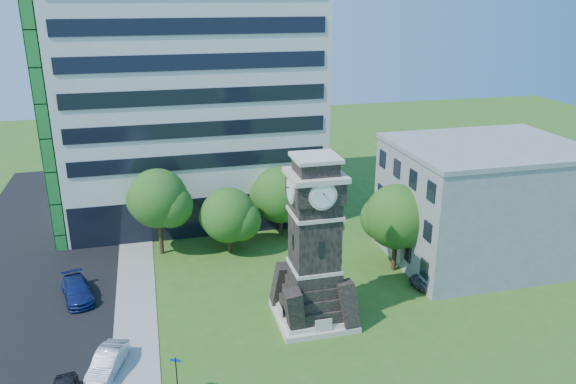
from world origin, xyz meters
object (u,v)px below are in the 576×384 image
object	(u,v)px
car_east_lot	(436,278)
park_bench	(328,323)
car_street_north	(77,290)
car_street_mid	(108,362)
street_sign	(176,373)
clock_tower	(314,252)

from	to	relation	value
car_east_lot	park_bench	xyz separation A→B (m)	(-10.45, -3.85, -0.17)
car_street_north	park_bench	bearing A→B (deg)	-40.20
car_street_mid	car_east_lot	distance (m)	25.66
car_east_lot	park_bench	bearing A→B (deg)	93.62
car_street_mid	street_sign	world-z (taller)	street_sign
car_street_north	street_sign	size ratio (longest dim) A/B	1.80
clock_tower	car_street_north	distance (m)	18.82
car_east_lot	clock_tower	bearing A→B (deg)	85.18
car_east_lot	car_street_north	bearing A→B (deg)	63.65
car_street_mid	street_sign	size ratio (longest dim) A/B	1.54
clock_tower	car_street_mid	distance (m)	15.10
street_sign	car_east_lot	bearing A→B (deg)	46.84
car_street_mid	park_bench	size ratio (longest dim) A/B	2.57
clock_tower	street_sign	world-z (taller)	clock_tower
clock_tower	car_street_north	bearing A→B (deg)	157.16
car_east_lot	park_bench	world-z (taller)	car_east_lot
car_east_lot	park_bench	size ratio (longest dim) A/B	2.75
park_bench	street_sign	bearing A→B (deg)	-136.94
park_bench	street_sign	world-z (taller)	street_sign
car_street_mid	car_street_north	bearing A→B (deg)	123.85
car_east_lot	street_sign	distance (m)	22.78
clock_tower	car_east_lot	distance (m)	12.21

